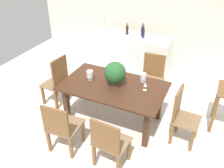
# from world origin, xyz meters

# --- Properties ---
(ground_plane) EXTENTS (7.04, 7.04, 0.00)m
(ground_plane) POSITION_xyz_m (0.00, 0.00, 0.00)
(ground_plane) COLOR silver
(back_wall) EXTENTS (6.40, 0.10, 2.60)m
(back_wall) POSITION_xyz_m (0.00, 2.60, 1.30)
(back_wall) COLOR beige
(back_wall) RESTS_ON ground
(dining_table) EXTENTS (1.75, 1.04, 0.74)m
(dining_table) POSITION_xyz_m (0.00, 0.10, 0.62)
(dining_table) COLOR #422616
(dining_table) RESTS_ON ground
(chair_head_end) EXTENTS (0.45, 0.47, 1.03)m
(chair_head_end) POSITION_xyz_m (-1.17, 0.09, 0.55)
(chair_head_end) COLOR brown
(chair_head_end) RESTS_ON ground
(chair_near_left) EXTENTS (0.49, 0.49, 0.90)m
(chair_near_left) POSITION_xyz_m (-0.39, -0.92, 0.50)
(chair_near_left) COLOR brown
(chair_near_left) RESTS_ON ground
(chair_far_right) EXTENTS (0.48, 0.46, 0.92)m
(chair_far_right) POSITION_xyz_m (0.39, 1.11, 0.51)
(chair_far_right) COLOR brown
(chair_far_right) RESTS_ON ground
(chair_foot_end) EXTENTS (0.42, 0.44, 0.95)m
(chair_foot_end) POSITION_xyz_m (1.18, 0.10, 0.52)
(chair_foot_end) COLOR brown
(chair_foot_end) RESTS_ON ground
(chair_near_right) EXTENTS (0.50, 0.44, 0.89)m
(chair_near_right) POSITION_xyz_m (0.39, -0.91, 0.50)
(chair_near_right) COLOR brown
(chair_near_right) RESTS_ON ground
(flower_centerpiece) EXTENTS (0.37, 0.37, 0.42)m
(flower_centerpiece) POSITION_xyz_m (0.01, 0.13, 0.96)
(flower_centerpiece) COLOR #4C3828
(flower_centerpiece) RESTS_ON dining_table
(crystal_vase_left) EXTENTS (0.12, 0.12, 0.18)m
(crystal_vase_left) POSITION_xyz_m (-0.45, 0.09, 0.85)
(crystal_vase_left) COLOR silver
(crystal_vase_left) RESTS_ON dining_table
(crystal_vase_center_near) EXTENTS (0.10, 0.10, 0.16)m
(crystal_vase_center_near) POSITION_xyz_m (0.41, 0.43, 0.83)
(crystal_vase_center_near) COLOR silver
(crystal_vase_center_near) RESTS_ON dining_table
(wine_glass) EXTENTS (0.06, 0.06, 0.14)m
(wine_glass) POSITION_xyz_m (0.53, 0.19, 0.84)
(wine_glass) COLOR silver
(wine_glass) RESTS_ON dining_table
(kitchen_counter) EXTENTS (1.85, 0.61, 0.95)m
(kitchen_counter) POSITION_xyz_m (-0.39, 1.87, 0.48)
(kitchen_counter) COLOR silver
(kitchen_counter) RESTS_ON ground
(wine_bottle_tall) EXTENTS (0.07, 0.07, 0.31)m
(wine_bottle_tall) POSITION_xyz_m (-1.09, 1.93, 1.08)
(wine_bottle_tall) COLOR #B2BFB7
(wine_bottle_tall) RESTS_ON kitchen_counter
(wine_bottle_amber) EXTENTS (0.08, 0.08, 0.27)m
(wine_bottle_amber) POSITION_xyz_m (-0.15, 1.98, 1.06)
(wine_bottle_amber) COLOR #511E28
(wine_bottle_amber) RESTS_ON kitchen_counter
(wine_bottle_dark) EXTENTS (0.07, 0.07, 0.26)m
(wine_bottle_dark) POSITION_xyz_m (-0.10, 1.87, 1.05)
(wine_bottle_dark) COLOR #0F1E38
(wine_bottle_dark) RESTS_ON kitchen_counter
(wine_bottle_clear) EXTENTS (0.06, 0.06, 0.26)m
(wine_bottle_clear) POSITION_xyz_m (-0.49, 1.90, 1.06)
(wine_bottle_clear) COLOR black
(wine_bottle_clear) RESTS_ON kitchen_counter
(wine_bottle_green) EXTENTS (0.08, 0.08, 0.23)m
(wine_bottle_green) POSITION_xyz_m (-0.90, 2.00, 1.04)
(wine_bottle_green) COLOR #B2BFB7
(wine_bottle_green) RESTS_ON kitchen_counter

